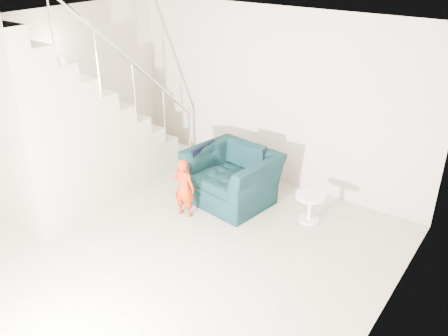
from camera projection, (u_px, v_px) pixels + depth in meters
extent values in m
plane|color=gray|center=(157.00, 263.00, 5.75)|extent=(5.50, 5.50, 0.00)
plane|color=silver|center=(139.00, 37.00, 4.55)|extent=(5.50, 5.50, 0.00)
plane|color=#B2A291|center=(275.00, 99.00, 7.16)|extent=(5.00, 0.00, 5.00)
plane|color=#B2A291|center=(14.00, 117.00, 6.44)|extent=(0.00, 5.50, 5.50)
plane|color=#B2A291|center=(374.00, 240.00, 3.85)|extent=(0.00, 5.50, 5.50)
imported|color=black|center=(232.00, 177.00, 6.95)|extent=(1.33, 1.20, 0.78)
imported|color=#A52605|center=(184.00, 188.00, 6.56)|extent=(0.35, 0.26, 0.87)
cylinder|color=silver|center=(311.00, 196.00, 6.44)|extent=(0.41, 0.41, 0.04)
cylinder|color=silver|center=(310.00, 209.00, 6.53)|extent=(0.06, 0.06, 0.37)
cylinder|color=silver|center=(309.00, 219.00, 6.60)|extent=(0.29, 0.29, 0.03)
cube|color=#ADA089|center=(163.00, 150.00, 8.44)|extent=(1.00, 0.30, 0.27)
cube|color=#ADA089|center=(151.00, 148.00, 8.16)|extent=(1.00, 0.30, 0.54)
cube|color=#ADA089|center=(138.00, 147.00, 7.88)|extent=(1.00, 0.30, 0.81)
cube|color=#ADA089|center=(124.00, 145.00, 7.60)|extent=(1.00, 0.30, 1.08)
cube|color=#ADA089|center=(109.00, 144.00, 7.32)|extent=(1.00, 0.30, 1.35)
cube|color=#ADA089|center=(93.00, 142.00, 7.04)|extent=(1.00, 0.30, 1.62)
cube|color=#ADA089|center=(75.00, 140.00, 6.76)|extent=(1.00, 0.30, 1.89)
cube|color=#ADA089|center=(56.00, 138.00, 6.49)|extent=(1.00, 0.30, 2.16)
cube|color=#ADA089|center=(35.00, 135.00, 6.21)|extent=(1.00, 0.30, 2.43)
cube|color=#ADA089|center=(13.00, 133.00, 5.93)|extent=(1.00, 0.30, 2.70)
cylinder|color=silver|center=(114.00, 47.00, 6.26)|extent=(0.04, 3.03, 2.73)
cylinder|color=silver|center=(189.00, 134.00, 8.13)|extent=(0.04, 0.04, 1.00)
cube|color=black|center=(252.00, 157.00, 7.01)|extent=(0.45, 0.22, 0.45)
cube|color=black|center=(203.00, 164.00, 7.11)|extent=(0.05, 0.54, 0.60)
cube|color=black|center=(190.00, 169.00, 6.35)|extent=(0.03, 0.05, 0.10)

